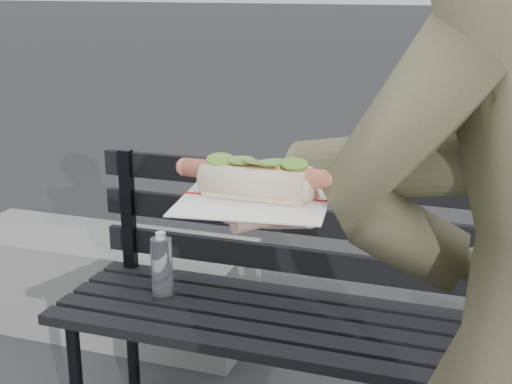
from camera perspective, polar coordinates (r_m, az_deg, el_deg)
park_bench at (r=2.08m, az=4.64°, el=-8.35°), size 1.50×0.44×0.88m
concrete_block at (r=3.01m, az=-11.81°, el=-7.18°), size 1.20×0.40×0.40m
held_hotdog at (r=0.93m, az=12.45°, el=1.75°), size 0.63×0.30×0.20m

